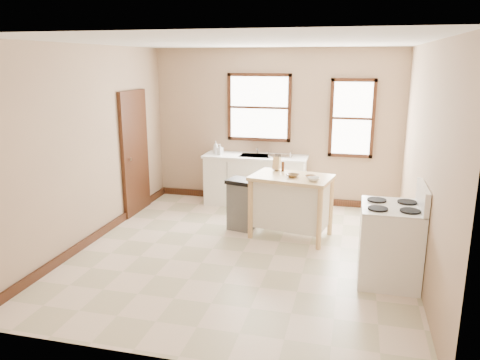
# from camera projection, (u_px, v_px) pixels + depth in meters

# --- Properties ---
(floor) EXTENTS (5.00, 5.00, 0.00)m
(floor) POSITION_uv_depth(u_px,v_px,m) (243.00, 252.00, 6.49)
(floor) COLOR #F5DDC2
(floor) RESTS_ON ground
(ceiling) EXTENTS (5.00, 5.00, 0.00)m
(ceiling) POSITION_uv_depth(u_px,v_px,m) (243.00, 42.00, 5.80)
(ceiling) COLOR white
(ceiling) RESTS_ON ground
(wall_back) EXTENTS (4.50, 0.04, 2.80)m
(wall_back) POSITION_uv_depth(u_px,v_px,m) (275.00, 127.00, 8.49)
(wall_back) COLOR #9F8269
(wall_back) RESTS_ON ground
(wall_left) EXTENTS (0.04, 5.00, 2.80)m
(wall_left) POSITION_uv_depth(u_px,v_px,m) (90.00, 145.00, 6.67)
(wall_left) COLOR #9F8269
(wall_left) RESTS_ON ground
(wall_right) EXTENTS (0.04, 5.00, 2.80)m
(wall_right) POSITION_uv_depth(u_px,v_px,m) (425.00, 161.00, 5.62)
(wall_right) COLOR #9F8269
(wall_right) RESTS_ON ground
(window_main) EXTENTS (1.17, 0.06, 1.22)m
(window_main) POSITION_uv_depth(u_px,v_px,m) (259.00, 108.00, 8.46)
(window_main) COLOR black
(window_main) RESTS_ON wall_back
(window_side) EXTENTS (0.77, 0.06, 1.37)m
(window_side) POSITION_uv_depth(u_px,v_px,m) (352.00, 118.00, 8.11)
(window_side) COLOR black
(window_side) RESTS_ON wall_back
(door_left) EXTENTS (0.06, 0.90, 2.10)m
(door_left) POSITION_uv_depth(u_px,v_px,m) (135.00, 153.00, 7.97)
(door_left) COLOR black
(door_left) RESTS_ON ground
(baseboard_back) EXTENTS (4.50, 0.04, 0.12)m
(baseboard_back) POSITION_uv_depth(u_px,v_px,m) (274.00, 198.00, 8.80)
(baseboard_back) COLOR black
(baseboard_back) RESTS_ON ground
(baseboard_left) EXTENTS (0.04, 5.00, 0.12)m
(baseboard_left) POSITION_uv_depth(u_px,v_px,m) (99.00, 234.00, 7.00)
(baseboard_left) COLOR black
(baseboard_left) RESTS_ON ground
(sink_counter) EXTENTS (1.86, 0.62, 0.92)m
(sink_counter) POSITION_uv_depth(u_px,v_px,m) (255.00, 180.00, 8.52)
(sink_counter) COLOR white
(sink_counter) RESTS_ON ground
(faucet) EXTENTS (0.03, 0.03, 0.22)m
(faucet) POSITION_uv_depth(u_px,v_px,m) (258.00, 148.00, 8.54)
(faucet) COLOR silver
(faucet) RESTS_ON sink_counter
(soap_bottle_a) EXTENTS (0.11, 0.11, 0.23)m
(soap_bottle_a) POSITION_uv_depth(u_px,v_px,m) (216.00, 147.00, 8.54)
(soap_bottle_a) COLOR #B2B2B2
(soap_bottle_a) RESTS_ON sink_counter
(soap_bottle_b) EXTENTS (0.12, 0.12, 0.20)m
(soap_bottle_b) POSITION_uv_depth(u_px,v_px,m) (220.00, 149.00, 8.44)
(soap_bottle_b) COLOR #B2B2B2
(soap_bottle_b) RESTS_ON sink_counter
(dish_rack) EXTENTS (0.49, 0.44, 0.10)m
(dish_rack) POSITION_uv_depth(u_px,v_px,m) (281.00, 154.00, 8.29)
(dish_rack) COLOR silver
(dish_rack) RESTS_ON sink_counter
(kitchen_island) EXTENTS (1.26, 0.93, 0.94)m
(kitchen_island) POSITION_uv_depth(u_px,v_px,m) (291.00, 206.00, 6.96)
(kitchen_island) COLOR tan
(kitchen_island) RESTS_ON ground
(knife_block) EXTENTS (0.11, 0.11, 0.20)m
(knife_block) POSITION_uv_depth(u_px,v_px,m) (277.00, 164.00, 7.16)
(knife_block) COLOR tan
(knife_block) RESTS_ON kitchen_island
(pepper_grinder) EXTENTS (0.06, 0.06, 0.15)m
(pepper_grinder) POSITION_uv_depth(u_px,v_px,m) (283.00, 166.00, 7.12)
(pepper_grinder) COLOR #482613
(pepper_grinder) RESTS_ON kitchen_island
(bowl_a) EXTENTS (0.22, 0.22, 0.04)m
(bowl_a) POSITION_uv_depth(u_px,v_px,m) (293.00, 176.00, 6.76)
(bowl_a) COLOR brown
(bowl_a) RESTS_ON kitchen_island
(bowl_b) EXTENTS (0.21, 0.21, 0.04)m
(bowl_b) POSITION_uv_depth(u_px,v_px,m) (311.00, 177.00, 6.72)
(bowl_b) COLOR brown
(bowl_b) RESTS_ON kitchen_island
(bowl_c) EXTENTS (0.21, 0.21, 0.05)m
(bowl_c) POSITION_uv_depth(u_px,v_px,m) (314.00, 179.00, 6.54)
(bowl_c) COLOR white
(bowl_c) RESTS_ON kitchen_island
(trash_bin) EXTENTS (0.48, 0.43, 0.80)m
(trash_bin) POSITION_uv_depth(u_px,v_px,m) (242.00, 204.00, 7.29)
(trash_bin) COLOR #585756
(trash_bin) RESTS_ON ground
(gas_stove) EXTENTS (0.75, 0.77, 1.21)m
(gas_stove) POSITION_uv_depth(u_px,v_px,m) (390.00, 233.00, 5.51)
(gas_stove) COLOR white
(gas_stove) RESTS_ON ground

